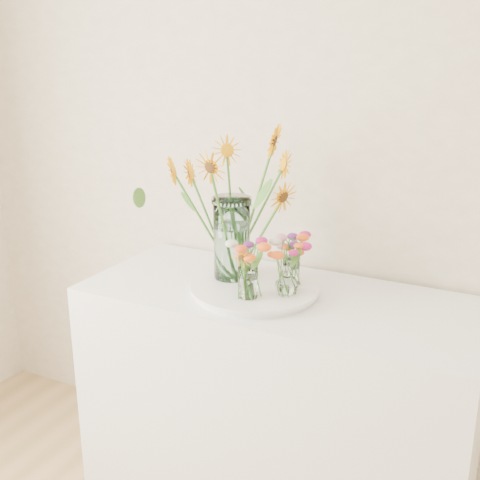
{
  "coord_description": "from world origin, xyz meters",
  "views": [
    {
      "loc": [
        0.47,
        0.13,
        1.71
      ],
      "look_at": [
        -0.43,
        1.88,
        1.09
      ],
      "focal_mm": 45.0,
      "sensor_mm": 36.0,
      "label": 1
    }
  ],
  "objects_px": {
    "small_vase_b": "(287,279)",
    "mason_jar": "(232,238)",
    "small_vase_a": "(248,282)",
    "counter": "(277,405)",
    "tray": "(255,290)",
    "small_vase_c": "(291,271)"
  },
  "relations": [
    {
      "from": "small_vase_b",
      "to": "mason_jar",
      "type": "bearing_deg",
      "value": 167.51
    },
    {
      "from": "mason_jar",
      "to": "small_vase_a",
      "type": "height_order",
      "value": "mason_jar"
    },
    {
      "from": "counter",
      "to": "tray",
      "type": "relative_size",
      "value": 3.27
    },
    {
      "from": "mason_jar",
      "to": "small_vase_c",
      "type": "relative_size",
      "value": 2.92
    },
    {
      "from": "counter",
      "to": "small_vase_c",
      "type": "height_order",
      "value": "small_vase_c"
    },
    {
      "from": "tray",
      "to": "small_vase_c",
      "type": "bearing_deg",
      "value": 36.32
    },
    {
      "from": "counter",
      "to": "mason_jar",
      "type": "height_order",
      "value": "mason_jar"
    },
    {
      "from": "small_vase_b",
      "to": "small_vase_c",
      "type": "height_order",
      "value": "small_vase_b"
    },
    {
      "from": "small_vase_a",
      "to": "small_vase_b",
      "type": "height_order",
      "value": "small_vase_a"
    },
    {
      "from": "tray",
      "to": "small_vase_c",
      "type": "xyz_separation_m",
      "value": [
        0.1,
        0.08,
        0.06
      ]
    },
    {
      "from": "tray",
      "to": "mason_jar",
      "type": "bearing_deg",
      "value": 160.19
    },
    {
      "from": "tray",
      "to": "small_vase_c",
      "type": "distance_m",
      "value": 0.14
    },
    {
      "from": "counter",
      "to": "small_vase_b",
      "type": "height_order",
      "value": "small_vase_b"
    },
    {
      "from": "tray",
      "to": "counter",
      "type": "bearing_deg",
      "value": 26.17
    },
    {
      "from": "small_vase_a",
      "to": "small_vase_b",
      "type": "distance_m",
      "value": 0.14
    },
    {
      "from": "small_vase_a",
      "to": "mason_jar",
      "type": "bearing_deg",
      "value": 133.49
    },
    {
      "from": "counter",
      "to": "small_vase_a",
      "type": "relative_size",
      "value": 12.22
    },
    {
      "from": "counter",
      "to": "tray",
      "type": "xyz_separation_m",
      "value": [
        -0.08,
        -0.04,
        0.46
      ]
    },
    {
      "from": "counter",
      "to": "tray",
      "type": "distance_m",
      "value": 0.47
    },
    {
      "from": "mason_jar",
      "to": "counter",
      "type": "bearing_deg",
      "value": -0.79
    },
    {
      "from": "counter",
      "to": "small_vase_c",
      "type": "distance_m",
      "value": 0.53
    },
    {
      "from": "counter",
      "to": "tray",
      "type": "bearing_deg",
      "value": -153.83
    }
  ]
}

